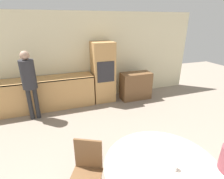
# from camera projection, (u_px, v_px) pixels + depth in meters

# --- Properties ---
(wall_back) EXTENTS (7.18, 0.05, 2.60)m
(wall_back) POSITION_uv_depth(u_px,v_px,m) (86.00, 58.00, 5.26)
(wall_back) COLOR beige
(wall_back) RESTS_ON ground_plane
(kitchen_counter) EXTENTS (2.80, 0.60, 0.89)m
(kitchen_counter) POSITION_uv_depth(u_px,v_px,m) (43.00, 93.00, 4.85)
(kitchen_counter) COLOR tan
(kitchen_counter) RESTS_ON ground_plane
(oven_unit) EXTENTS (0.63, 0.59, 1.79)m
(oven_unit) POSITION_uv_depth(u_px,v_px,m) (103.00, 72.00, 5.24)
(oven_unit) COLOR tan
(oven_unit) RESTS_ON ground_plane
(sideboard) EXTENTS (0.95, 0.45, 0.85)m
(sideboard) POSITION_uv_depth(u_px,v_px,m) (136.00, 86.00, 5.51)
(sideboard) COLOR brown
(sideboard) RESTS_ON ground_plane
(chair_far_left) EXTENTS (0.54, 0.54, 0.89)m
(chair_far_left) POSITION_uv_depth(u_px,v_px,m) (87.00, 169.00, 2.34)
(chair_far_left) COLOR brown
(chair_far_left) RESTS_ON ground_plane
(person_standing) EXTENTS (0.33, 0.33, 1.72)m
(person_standing) POSITION_uv_depth(u_px,v_px,m) (29.00, 78.00, 4.12)
(person_standing) COLOR #262628
(person_standing) RESTS_ON ground_plane
(cup) EXTENTS (0.07, 0.07, 0.09)m
(cup) POSITION_uv_depth(u_px,v_px,m) (174.00, 166.00, 1.97)
(cup) COLOR white
(cup) RESTS_ON dining_table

